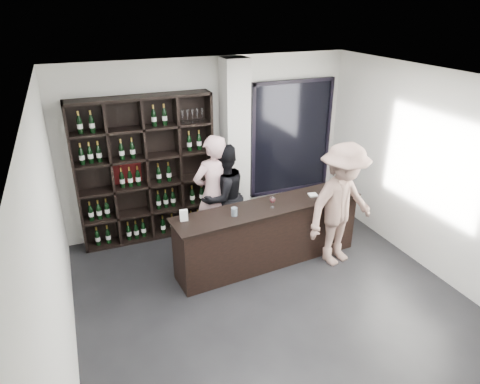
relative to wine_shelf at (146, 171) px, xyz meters
name	(u,v)px	position (x,y,z in m)	size (l,w,h in m)	color
floor	(280,311)	(1.15, -2.57, -1.20)	(5.00, 5.50, 0.01)	black
wine_shelf	(146,171)	(0.00, 0.00, 0.00)	(2.20, 0.35, 2.40)	black
structural_column	(235,147)	(1.50, -0.10, 0.25)	(0.40, 0.40, 2.90)	silver
glass_panel	(291,138)	(2.70, 0.12, 0.20)	(1.60, 0.08, 2.10)	black
tasting_counter	(269,234)	(1.50, -1.47, -0.72)	(2.94, 0.62, 0.97)	black
taster_pink	(214,193)	(0.90, -0.72, -0.25)	(0.69, 0.45, 1.89)	beige
taster_black	(223,197)	(1.05, -0.72, -0.34)	(0.84, 0.65, 1.72)	black
customer	(341,205)	(2.50, -1.84, -0.25)	(1.23, 0.71, 1.91)	#937164
wine_glass	(273,201)	(1.51, -1.54, -0.14)	(0.08, 0.08, 0.20)	white
spit_cup	(234,212)	(0.91, -1.57, -0.17)	(0.09, 0.09, 0.12)	#A3B5C6
napkin_stack	(313,195)	(2.27, -1.40, -0.22)	(0.13, 0.13, 0.02)	white
card_stand	(184,215)	(0.22, -1.45, -0.15)	(0.11, 0.05, 0.16)	white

